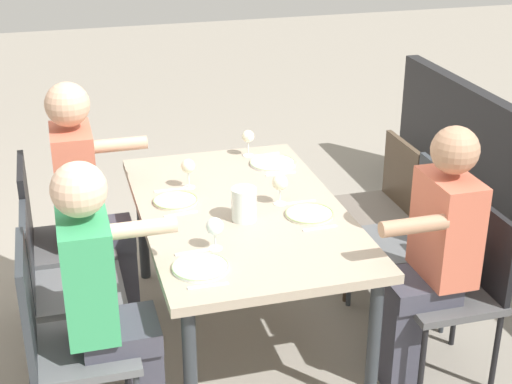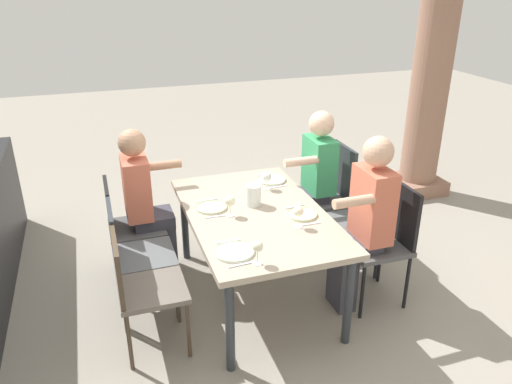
# 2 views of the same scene
# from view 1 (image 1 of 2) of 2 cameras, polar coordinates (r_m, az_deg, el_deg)

# --- Properties ---
(ground_plane) EXTENTS (16.00, 16.00, 0.00)m
(ground_plane) POSITION_cam_1_polar(r_m,az_deg,el_deg) (4.17, -1.00, -10.42)
(ground_plane) COLOR gray
(dining_table) EXTENTS (1.62, 0.99, 0.74)m
(dining_table) POSITION_cam_1_polar(r_m,az_deg,el_deg) (3.83, -1.07, -2.14)
(dining_table) COLOR tan
(dining_table) RESTS_ON ground
(chair_west_north) EXTENTS (0.44, 0.44, 0.95)m
(chair_west_north) POSITION_cam_1_polar(r_m,az_deg,el_deg) (3.29, -14.34, -10.35)
(chair_west_north) COLOR #5B5E61
(chair_west_north) RESTS_ON ground
(chair_west_south) EXTENTS (0.44, 0.44, 0.86)m
(chair_west_south) POSITION_cam_1_polar(r_m,az_deg,el_deg) (3.75, 14.98, -6.48)
(chair_west_south) COLOR #4F4F50
(chair_west_south) RESTS_ON ground
(chair_mid_north) EXTENTS (0.44, 0.44, 0.86)m
(chair_mid_north) POSITION_cam_1_polar(r_m,az_deg,el_deg) (3.73, -14.47, -6.55)
(chair_mid_north) COLOR #5B5E61
(chair_mid_north) RESTS_ON ground
(chair_mid_south) EXTENTS (0.44, 0.44, 0.88)m
(chair_mid_south) POSITION_cam_1_polar(r_m,az_deg,el_deg) (4.12, 11.65, -2.98)
(chair_mid_south) COLOR #5B5E61
(chair_mid_south) RESTS_ON ground
(chair_east_north) EXTENTS (0.44, 0.44, 0.95)m
(chair_east_north) POSITION_cam_1_polar(r_m,az_deg,el_deg) (4.09, -14.86, -3.05)
(chair_east_north) COLOR #4F4F50
(chair_east_north) RESTS_ON ground
(chair_east_south) EXTENTS (0.44, 0.44, 0.86)m
(chair_east_south) POSITION_cam_1_polar(r_m,az_deg,el_deg) (4.47, 9.21, -0.70)
(chair_east_south) COLOR #6A6158
(chair_east_south) RESTS_ON ground
(diner_woman_green) EXTENTS (0.34, 0.50, 1.35)m
(diner_woman_green) POSITION_cam_1_polar(r_m,az_deg,el_deg) (4.02, -12.31, -0.47)
(diner_woman_green) COLOR #3F3F4C
(diner_woman_green) RESTS_ON ground
(diner_man_white) EXTENTS (0.35, 0.50, 1.28)m
(diner_man_white) POSITION_cam_1_polar(r_m,az_deg,el_deg) (3.58, 12.93, -4.32)
(diner_man_white) COLOR #3F3F4C
(diner_man_white) RESTS_ON ground
(diner_guest_third) EXTENTS (0.35, 0.50, 1.29)m
(diner_guest_third) POSITION_cam_1_polar(r_m,az_deg,el_deg) (3.21, -11.13, -7.56)
(diner_guest_third) COLOR #3F3F4C
(diner_guest_third) RESTS_ON ground
(plate_0) EXTENTS (0.25, 0.25, 0.02)m
(plate_0) POSITION_cam_1_polar(r_m,az_deg,el_deg) (3.27, -4.15, -5.59)
(plate_0) COLOR white
(plate_0) RESTS_ON dining_table
(wine_glass_0) EXTENTS (0.08, 0.08, 0.15)m
(wine_glass_0) POSITION_cam_1_polar(r_m,az_deg,el_deg) (3.38, -3.09, -2.63)
(wine_glass_0) COLOR white
(wine_glass_0) RESTS_ON dining_table
(fork_0) EXTENTS (0.02, 0.17, 0.01)m
(fork_0) POSITION_cam_1_polar(r_m,az_deg,el_deg) (3.15, -3.59, -6.99)
(fork_0) COLOR silver
(fork_0) RESTS_ON dining_table
(spoon_0) EXTENTS (0.03, 0.17, 0.01)m
(spoon_0) POSITION_cam_1_polar(r_m,az_deg,el_deg) (3.40, -4.67, -4.46)
(spoon_0) COLOR silver
(spoon_0) RESTS_ON dining_table
(plate_1) EXTENTS (0.24, 0.24, 0.02)m
(plate_1) POSITION_cam_1_polar(r_m,az_deg,el_deg) (3.73, 4.00, -1.62)
(plate_1) COLOR silver
(plate_1) RESTS_ON dining_table
(wine_glass_1) EXTENTS (0.08, 0.08, 0.16)m
(wine_glass_1) POSITION_cam_1_polar(r_m,az_deg,el_deg) (3.80, 1.81, 0.66)
(wine_glass_1) COLOR white
(wine_glass_1) RESTS_ON dining_table
(fork_1) EXTENTS (0.02, 0.17, 0.01)m
(fork_1) POSITION_cam_1_polar(r_m,az_deg,el_deg) (3.61, 4.78, -2.70)
(fork_1) COLOR silver
(fork_1) RESTS_ON dining_table
(spoon_1) EXTENTS (0.02, 0.17, 0.01)m
(spoon_1) POSITION_cam_1_polar(r_m,az_deg,el_deg) (3.86, 3.26, -0.77)
(spoon_1) COLOR silver
(spoon_1) RESTS_ON dining_table
(plate_2) EXTENTS (0.23, 0.23, 0.02)m
(plate_2) POSITION_cam_1_polar(r_m,az_deg,el_deg) (3.88, -6.02, -0.63)
(plate_2) COLOR silver
(plate_2) RESTS_ON dining_table
(wine_glass_2) EXTENTS (0.07, 0.07, 0.16)m
(wine_glass_2) POSITION_cam_1_polar(r_m,az_deg,el_deg) (4.00, -5.07, 1.87)
(wine_glass_2) COLOR white
(wine_glass_2) RESTS_ON dining_table
(fork_2) EXTENTS (0.04, 0.17, 0.01)m
(fork_2) POSITION_cam_1_polar(r_m,az_deg,el_deg) (3.75, -5.61, -1.64)
(fork_2) COLOR silver
(fork_2) RESTS_ON dining_table
(spoon_2) EXTENTS (0.02, 0.17, 0.01)m
(spoon_2) POSITION_cam_1_polar(r_m,az_deg,el_deg) (4.02, -6.39, 0.16)
(spoon_2) COLOR silver
(spoon_2) RESTS_ON dining_table
(plate_3) EXTENTS (0.26, 0.26, 0.02)m
(plate_3) POSITION_cam_1_polar(r_m,az_deg,el_deg) (4.33, 1.26, 2.18)
(plate_3) COLOR white
(plate_3) RESTS_ON dining_table
(wine_glass_3) EXTENTS (0.07, 0.07, 0.16)m
(wine_glass_3) POSITION_cam_1_polar(r_m,az_deg,el_deg) (4.41, -0.59, 4.10)
(wine_glass_3) COLOR white
(wine_glass_3) RESTS_ON dining_table
(fork_3) EXTENTS (0.02, 0.17, 0.01)m
(fork_3) POSITION_cam_1_polar(r_m,az_deg,el_deg) (4.20, 1.85, 1.37)
(fork_3) COLOR silver
(fork_3) RESTS_ON dining_table
(spoon_3) EXTENTS (0.03, 0.17, 0.01)m
(spoon_3) POSITION_cam_1_polar(r_m,az_deg,el_deg) (4.47, 0.71, 2.81)
(spoon_3) COLOR silver
(spoon_3) RESTS_ON dining_table
(water_pitcher) EXTENTS (0.12, 0.12, 0.16)m
(water_pitcher) POSITION_cam_1_polar(r_m,az_deg,el_deg) (3.65, -0.90, -1.04)
(water_pitcher) COLOR white
(water_pitcher) RESTS_ON dining_table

